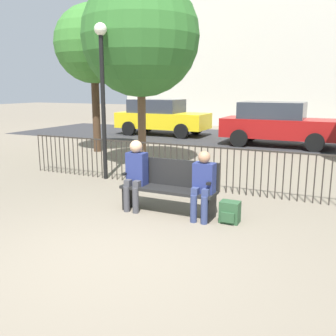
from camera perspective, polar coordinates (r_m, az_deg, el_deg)
The scene contains 12 objects.
ground_plane at distance 5.03m, azimuth -9.20°, elevation -12.98°, with size 80.00×80.00×0.00m, color #706656.
park_bench at distance 6.45m, azimuth 0.30°, elevation -2.55°, with size 1.68×0.45×0.92m.
seated_person_0 at distance 6.56m, azimuth -4.95°, elevation -0.49°, with size 0.34×0.39×1.24m.
seated_person_1 at distance 6.05m, azimuth 5.36°, elevation -2.15°, with size 0.34×0.39×1.14m.
backpack at distance 6.11m, azimuth 9.40°, elevation -6.67°, with size 0.31×0.26×0.35m.
fence_railing at distance 7.88m, azimuth 5.09°, elevation 0.60°, with size 9.01×0.03×0.95m.
tree_1 at distance 10.28m, azimuth -4.20°, elevation 19.24°, with size 3.08×3.08×4.96m.
tree_2 at distance 12.97m, azimuth -11.29°, elevation 17.93°, with size 2.51×2.51×4.77m.
lamp_post at distance 8.83m, azimuth -9.99°, elevation 13.39°, with size 0.28×0.28×3.54m.
street_surface at distance 16.09m, azimuth 15.63°, elevation 4.07°, with size 24.00×6.00×0.01m.
parked_car_0 at distance 14.56m, azimuth 16.37°, elevation 6.56°, with size 4.20×1.94×1.62m.
parked_car_2 at distance 17.38m, azimuth -1.07°, elevation 7.85°, with size 4.20×1.94×1.62m.
Camera 1 is at (2.63, -3.74, 2.12)m, focal length 40.00 mm.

